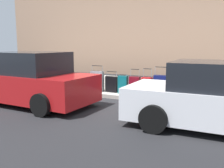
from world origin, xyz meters
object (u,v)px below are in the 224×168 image
(suitcase_black_1, at_px, (208,89))
(parked_car_white_0, at_px, (224,98))
(bollard_post, at_px, (55,79))
(parked_car_red_1, at_px, (31,80))
(suitcase_teal_0, at_px, (224,92))
(suitcase_black_8, at_px, (112,84))
(fire_hydrant, at_px, (70,79))
(suitcase_silver_2, at_px, (191,89))
(suitcase_red_5, at_px, (147,86))
(suitcase_navy_4, at_px, (161,86))
(suitcase_maroon_6, at_px, (135,85))
(suitcase_silver_9, at_px, (97,81))
(suitcase_olive_10, at_px, (86,83))
(suitcase_teal_7, at_px, (123,85))
(suitcase_olive_3, at_px, (176,88))

(suitcase_black_1, xyz_separation_m, parked_car_white_0, (-0.53, 2.28, 0.21))
(suitcase_black_1, height_order, bollard_post, suitcase_black_1)
(parked_car_red_1, bearing_deg, suitcase_teal_0, -157.72)
(suitcase_black_8, xyz_separation_m, bollard_post, (2.54, 0.18, 0.07))
(suitcase_black_1, height_order, parked_car_red_1, parked_car_red_1)
(suitcase_black_8, height_order, fire_hydrant, suitcase_black_8)
(suitcase_silver_2, bearing_deg, suitcase_red_5, -3.85)
(suitcase_silver_2, xyz_separation_m, suitcase_navy_4, (1.02, -0.07, 0.02))
(suitcase_maroon_6, xyz_separation_m, suitcase_silver_9, (1.51, 0.07, 0.07))
(suitcase_teal_0, xyz_separation_m, suitcase_silver_2, (0.98, 0.08, 0.01))
(suitcase_silver_2, bearing_deg, bollard_post, 0.93)
(suitcase_red_5, distance_m, suitcase_silver_9, 1.97)
(suitcase_red_5, distance_m, suitcase_olive_10, 2.54)
(suitcase_navy_4, relative_size, suitcase_red_5, 1.09)
(suitcase_navy_4, bearing_deg, parked_car_white_0, 131.71)
(suitcase_black_1, relative_size, suitcase_maroon_6, 0.89)
(suitcase_teal_0, height_order, suitcase_silver_2, suitcase_teal_0)
(suitcase_black_1, xyz_separation_m, suitcase_teal_7, (2.94, -0.01, -0.06))
(suitcase_black_1, xyz_separation_m, suitcase_olive_3, (1.02, -0.06, -0.04))
(suitcase_silver_2, bearing_deg, suitcase_olive_3, -9.35)
(suitcase_navy_4, xyz_separation_m, parked_car_white_0, (-2.07, 2.32, 0.22))
(fire_hydrant, xyz_separation_m, parked_car_white_0, (-5.86, 2.32, 0.19))
(suitcase_black_1, relative_size, suitcase_silver_2, 1.08)
(suitcase_maroon_6, bearing_deg, suitcase_teal_7, 4.07)
(suitcase_teal_7, relative_size, parked_car_red_1, 0.16)
(suitcase_teal_0, height_order, suitcase_olive_3, suitcase_olive_3)
(suitcase_teal_0, bearing_deg, suitcase_teal_7, 0.68)
(suitcase_red_5, xyz_separation_m, suitcase_black_8, (1.39, 0.01, -0.03))
(suitcase_silver_2, relative_size, fire_hydrant, 1.00)
(suitcase_black_1, relative_size, parked_car_red_1, 0.19)
(suitcase_navy_4, bearing_deg, bollard_post, 1.98)
(suitcase_teal_7, bearing_deg, suitcase_silver_9, 2.03)
(suitcase_teal_0, xyz_separation_m, suitcase_black_8, (3.91, -0.02, -0.04))
(suitcase_teal_7, distance_m, bollard_post, 3.03)
(suitcase_teal_0, bearing_deg, suitcase_olive_10, -0.33)
(suitcase_black_1, xyz_separation_m, parked_car_red_1, (5.22, 2.28, 0.26))
(suitcase_teal_0, xyz_separation_m, suitcase_navy_4, (2.00, 0.01, 0.03))
(suitcase_black_8, distance_m, parked_car_red_1, 2.97)
(suitcase_red_5, relative_size, fire_hydrant, 1.26)
(suitcase_olive_3, bearing_deg, fire_hydrant, 0.28)
(suitcase_red_5, bearing_deg, parked_car_white_0, 137.54)
(fire_hydrant, bearing_deg, parked_car_white_0, 158.43)
(suitcase_olive_3, distance_m, suitcase_teal_7, 1.93)
(suitcase_teal_0, relative_size, fire_hydrant, 1.16)
(suitcase_silver_9, height_order, fire_hydrant, suitcase_silver_9)
(suitcase_navy_4, distance_m, suitcase_black_8, 1.90)
(suitcase_olive_3, xyz_separation_m, bollard_post, (4.96, 0.17, 0.02))
(suitcase_olive_10, xyz_separation_m, bollard_post, (1.39, 0.19, 0.09))
(suitcase_black_8, bearing_deg, suitcase_silver_9, 9.70)
(fire_hydrant, height_order, bollard_post, fire_hydrant)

